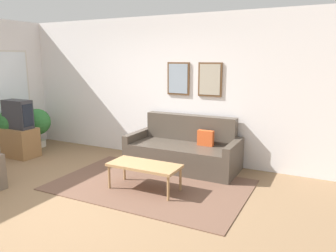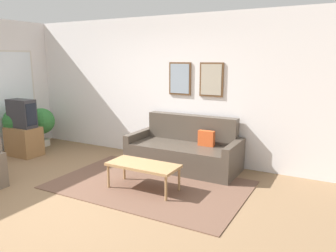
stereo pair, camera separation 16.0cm
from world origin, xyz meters
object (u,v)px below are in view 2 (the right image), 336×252
Objects in this scene: potted_plant_tall at (18,123)px; coffee_table at (143,166)px; tv at (22,113)px; couch at (185,151)px.

coffee_table is at bearing -7.95° from potted_plant_tall.
tv is (-3.07, 0.36, 0.49)m from coffee_table.
coffee_table is (-0.09, -1.22, 0.06)m from couch.
tv is at bearing -164.87° from couch.
coffee_table is 3.38m from potted_plant_tall.
tv is 0.38m from potted_plant_tall.
couch is at bearing 85.55° from coffee_table.
potted_plant_tall is at bearing -167.63° from couch.
coffee_table is at bearing -6.75° from tv.
potted_plant_tall is (-3.34, 0.47, 0.25)m from coffee_table.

